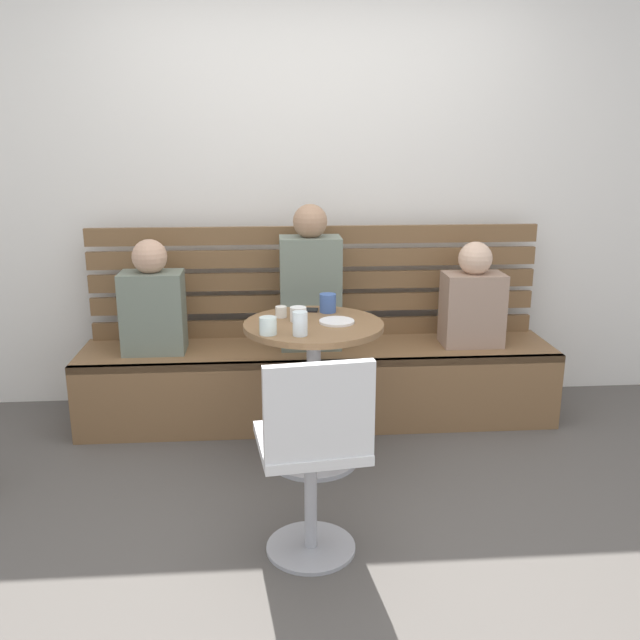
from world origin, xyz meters
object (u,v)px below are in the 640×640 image
object	(u,v)px
booth_bench	(319,383)
cup_espresso_small	(281,312)
cafe_table	(314,366)
cup_ceramic_white	(298,314)
cup_glass_short	(268,326)
person_child_left	(473,300)
person_child_middle	(153,303)
phone_on_table	(304,310)
person_adult	(310,284)
plate_small	(337,322)
cup_water_clear	(300,324)
cup_mug_blue	(328,303)
white_chair	(314,451)

from	to	relation	value
booth_bench	cup_espresso_small	world-z (taller)	cup_espresso_small
cafe_table	cup_ceramic_white	xyz separation A→B (m)	(-0.07, 0.04, 0.26)
cup_glass_short	person_child_left	bearing A→B (deg)	31.71
person_child_middle	phone_on_table	distance (m)	0.88
cup_espresso_small	person_adult	bearing A→B (deg)	69.05
person_adult	plate_small	size ratio (longest dim) A/B	4.79
cup_ceramic_white	cup_water_clear	xyz separation A→B (m)	(-0.00, -0.24, 0.02)
cafe_table	cup_ceramic_white	bearing A→B (deg)	153.97
person_child_middle	phone_on_table	bearing A→B (deg)	-20.31
person_adult	phone_on_table	xyz separation A→B (m)	(-0.05, -0.33, -0.06)
cup_glass_short	cup_mug_blue	bearing A→B (deg)	51.03
cup_mug_blue	person_child_middle	bearing A→B (deg)	159.95
cup_mug_blue	plate_small	bearing A→B (deg)	-82.91
white_chair	person_child_left	bearing A→B (deg)	53.52
cup_mug_blue	phone_on_table	size ratio (longest dim) A/B	0.68
cafe_table	cup_espresso_small	bearing A→B (deg)	143.49
person_child_left	person_child_middle	size ratio (longest dim) A/B	0.95
plate_small	phone_on_table	bearing A→B (deg)	120.43
cup_espresso_small	phone_on_table	xyz separation A→B (m)	(0.12, 0.12, -0.02)
person_child_left	cup_water_clear	xyz separation A→B (m)	(-1.02, -0.75, 0.09)
person_child_middle	cup_water_clear	distance (m)	1.08
cup_ceramic_white	cup_water_clear	distance (m)	0.24
plate_small	cup_water_clear	bearing A→B (deg)	-133.26
person_child_left	cup_glass_short	distance (m)	1.38
person_child_left	cup_ceramic_white	xyz separation A→B (m)	(-1.02, -0.51, 0.07)
cafe_table	cup_mug_blue	distance (m)	0.34
white_chair	cup_espresso_small	bearing A→B (deg)	96.19
white_chair	cup_mug_blue	world-z (taller)	white_chair
cup_mug_blue	plate_small	size ratio (longest dim) A/B	0.56
plate_small	person_child_left	bearing A→B (deg)	33.37
cafe_table	person_child_left	xyz separation A→B (m)	(0.95, 0.54, 0.18)
cafe_table	cup_espresso_small	xyz separation A→B (m)	(-0.15, 0.11, 0.25)
person_child_middle	phone_on_table	world-z (taller)	person_child_middle
cup_water_clear	cup_espresso_small	xyz separation A→B (m)	(-0.08, 0.32, -0.03)
booth_bench	person_child_left	distance (m)	1.01
cafe_table	person_adult	size ratio (longest dim) A/B	0.91
plate_small	cup_glass_short	bearing A→B (deg)	-152.78
white_chair	cup_water_clear	xyz separation A→B (m)	(-0.02, 0.61, 0.33)
booth_bench	cup_espresso_small	distance (m)	0.73
person_child_middle	cup_glass_short	bearing A→B (deg)	-48.52
cafe_table	plate_small	size ratio (longest dim) A/B	4.35
cup_ceramic_white	phone_on_table	size ratio (longest dim) A/B	0.57
cafe_table	person_adult	xyz separation A→B (m)	(0.02, 0.57, 0.29)
cup_ceramic_white	plate_small	distance (m)	0.19
white_chair	person_adult	xyz separation A→B (m)	(0.07, 1.38, 0.34)
cup_espresso_small	cup_mug_blue	xyz separation A→B (m)	(0.24, 0.08, 0.02)
person_adult	person_child_left	bearing A→B (deg)	-1.61
cup_ceramic_white	booth_bench	bearing A→B (deg)	75.13
cup_water_clear	person_adult	bearing A→B (deg)	83.08
person_adult	cup_espresso_small	xyz separation A→B (m)	(-0.17, -0.45, -0.04)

